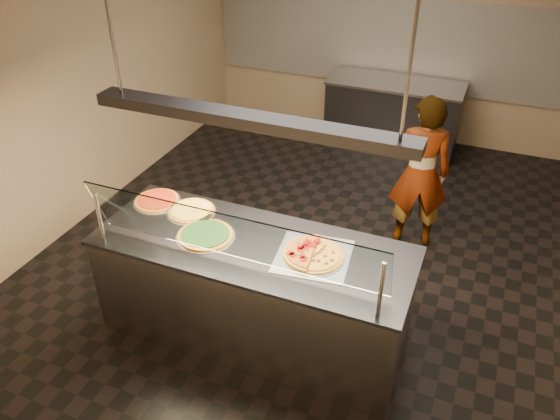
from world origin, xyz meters
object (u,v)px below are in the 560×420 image
at_px(serving_counter, 254,290).
at_px(pizza_cheese, 192,210).
at_px(pizza_spatula, 200,211).
at_px(worker, 420,173).
at_px(sneeze_guard, 231,237).
at_px(heat_lamp_housing, 248,120).
at_px(half_pizza_sausage, 327,257).
at_px(pizza_spinach, 206,235).
at_px(prep_table, 392,115).
at_px(half_pizza_pepperoni, 300,249).
at_px(pizza_tomato, 157,200).
at_px(perforated_tray, 313,256).

xyz_separation_m(serving_counter, pizza_cheese, (-0.66, 0.22, 0.48)).
bearing_deg(pizza_spatula, serving_counter, -21.04).
relative_size(serving_counter, pizza_cheese, 6.10).
distance_m(pizza_spatula, worker, 2.23).
bearing_deg(sneeze_guard, heat_lamp_housing, 90.00).
bearing_deg(pizza_cheese, worker, 45.09).
xyz_separation_m(sneeze_guard, worker, (0.96, 2.18, -0.42)).
relative_size(half_pizza_sausage, pizza_spinach, 1.01).
bearing_deg(heat_lamp_housing, prep_table, 86.30).
relative_size(half_pizza_pepperoni, pizza_spinach, 1.01).
xyz_separation_m(half_pizza_pepperoni, prep_table, (-0.12, 3.91, -0.50)).
bearing_deg(pizza_tomato, perforated_tray, -8.21).
height_order(serving_counter, half_pizza_pepperoni, half_pizza_pepperoni).
distance_m(serving_counter, pizza_spatula, 0.79).
bearing_deg(heat_lamp_housing, pizza_cheese, 161.67).
distance_m(pizza_spinach, prep_table, 4.07).
relative_size(pizza_cheese, pizza_spatula, 1.74).
xyz_separation_m(sneeze_guard, prep_table, (0.26, 4.29, -0.76)).
relative_size(pizza_tomato, heat_lamp_housing, 0.17).
bearing_deg(heat_lamp_housing, perforated_tray, 3.79).
distance_m(perforated_tray, worker, 1.87).
height_order(pizza_spinach, heat_lamp_housing, heat_lamp_housing).
relative_size(sneeze_guard, prep_table, 1.27).
relative_size(prep_table, heat_lamp_housing, 0.76).
relative_size(sneeze_guard, half_pizza_pepperoni, 4.79).
distance_m(pizza_spatula, heat_lamp_housing, 1.17).
bearing_deg(heat_lamp_housing, serving_counter, 90.00).
bearing_deg(pizza_spatula, half_pizza_pepperoni, -11.34).
height_order(half_pizza_pepperoni, half_pizza_sausage, half_pizza_pepperoni).
relative_size(perforated_tray, pizza_spinach, 1.29).
distance_m(perforated_tray, heat_lamp_housing, 1.12).
bearing_deg(serving_counter, worker, 62.49).
relative_size(half_pizza_pepperoni, prep_table, 0.26).
bearing_deg(sneeze_guard, half_pizza_sausage, 32.70).
bearing_deg(pizza_cheese, perforated_tray, -9.33).
bearing_deg(half_pizza_sausage, pizza_cheese, 171.46).
bearing_deg(serving_counter, sneeze_guard, -90.00).
relative_size(half_pizza_pepperoni, pizza_cheese, 1.15).
relative_size(perforated_tray, heat_lamp_housing, 0.26).
distance_m(prep_table, heat_lamp_housing, 4.22).
distance_m(half_pizza_pepperoni, pizza_tomato, 1.40).
xyz_separation_m(sneeze_guard, pizza_spatula, (-0.58, 0.56, -0.27)).
bearing_deg(pizza_spatula, half_pizza_sausage, -9.30).
bearing_deg(pizza_cheese, serving_counter, -18.33).
height_order(sneeze_guard, prep_table, sneeze_guard).
xyz_separation_m(pizza_cheese, heat_lamp_housing, (0.66, -0.22, 1.01)).
bearing_deg(pizza_tomato, worker, 38.95).
distance_m(half_pizza_pepperoni, prep_table, 3.95).
xyz_separation_m(perforated_tray, half_pizza_sausage, (0.11, -0.00, 0.02)).
relative_size(pizza_tomato, pizza_spatula, 1.70).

